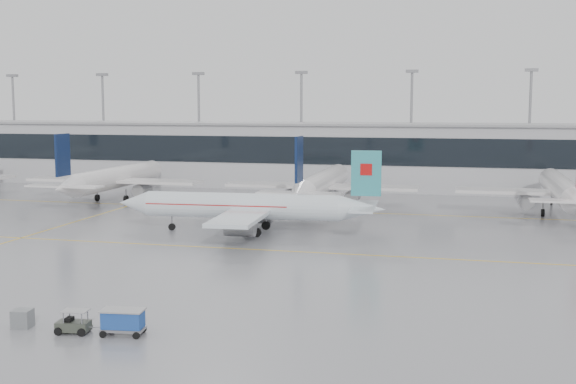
% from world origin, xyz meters
% --- Properties ---
extents(ground, '(320.00, 320.00, 0.00)m').
position_xyz_m(ground, '(0.00, 0.00, 0.00)').
color(ground, gray).
rests_on(ground, ground).
extents(taxi_line_main, '(120.00, 0.25, 0.01)m').
position_xyz_m(taxi_line_main, '(0.00, 0.00, 0.01)').
color(taxi_line_main, gold).
rests_on(taxi_line_main, ground).
extents(taxi_line_north, '(120.00, 0.25, 0.01)m').
position_xyz_m(taxi_line_north, '(0.00, 30.00, 0.01)').
color(taxi_line_north, gold).
rests_on(taxi_line_north, ground).
extents(taxi_line_cross, '(0.25, 60.00, 0.01)m').
position_xyz_m(taxi_line_cross, '(-30.00, 15.00, 0.01)').
color(taxi_line_cross, gold).
rests_on(taxi_line_cross, ground).
extents(terminal, '(180.00, 15.00, 12.00)m').
position_xyz_m(terminal, '(0.00, 62.00, 6.00)').
color(terminal, '#A9A9AD').
rests_on(terminal, ground).
extents(terminal_glass, '(180.00, 0.20, 5.00)m').
position_xyz_m(terminal_glass, '(0.00, 54.45, 7.50)').
color(terminal_glass, black).
rests_on(terminal_glass, ground).
extents(terminal_roof, '(182.00, 16.00, 0.40)m').
position_xyz_m(terminal_roof, '(0.00, 62.00, 12.20)').
color(terminal_roof, gray).
rests_on(terminal_roof, ground).
extents(light_masts, '(156.40, 1.00, 22.60)m').
position_xyz_m(light_masts, '(0.00, 68.00, 13.34)').
color(light_masts, gray).
rests_on(light_masts, ground).
extents(air_canada_jet, '(34.06, 26.60, 10.42)m').
position_xyz_m(air_canada_jet, '(-4.06, 9.84, 3.27)').
color(air_canada_jet, silver).
rests_on(air_canada_jet, ground).
extents(parked_jet_b, '(29.64, 36.96, 11.72)m').
position_xyz_m(parked_jet_b, '(-35.00, 33.69, 3.71)').
color(parked_jet_b, silver).
rests_on(parked_jet_b, ground).
extents(parked_jet_c, '(29.64, 36.96, 11.72)m').
position_xyz_m(parked_jet_c, '(-0.00, 33.69, 3.71)').
color(parked_jet_c, silver).
rests_on(parked_jet_c, ground).
extents(parked_jet_d, '(29.64, 36.96, 11.72)m').
position_xyz_m(parked_jet_d, '(35.00, 33.69, 3.71)').
color(parked_jet_d, silver).
rests_on(parked_jet_d, ground).
extents(baggage_tug, '(3.45, 1.68, 1.65)m').
position_xyz_m(baggage_tug, '(-4.82, -31.13, 0.58)').
color(baggage_tug, '#343930').
rests_on(baggage_tug, ground).
extents(baggage_cart, '(3.12, 1.99, 1.82)m').
position_xyz_m(baggage_cart, '(-1.25, -30.69, 1.06)').
color(baggage_cart, gray).
rests_on(baggage_cart, ground).
extents(gse_unit, '(1.44, 1.36, 1.30)m').
position_xyz_m(gse_unit, '(-9.03, -30.83, 0.65)').
color(gse_unit, slate).
rests_on(gse_unit, ground).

